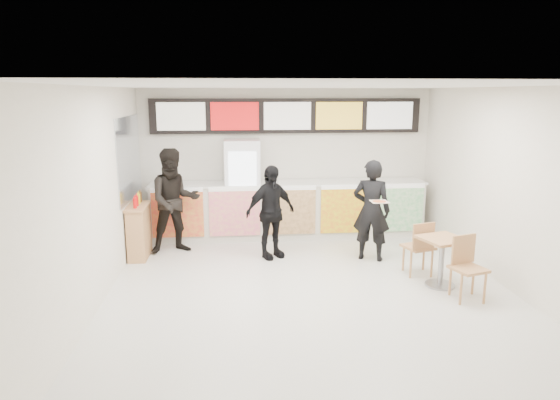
{
  "coord_description": "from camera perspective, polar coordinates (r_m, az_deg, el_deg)",
  "views": [
    {
      "loc": [
        -1.12,
        -6.78,
        2.91
      ],
      "look_at": [
        -0.36,
        1.2,
        1.18
      ],
      "focal_mm": 32.0,
      "sensor_mm": 36.0,
      "label": 1
    }
  ],
  "objects": [
    {
      "name": "menu_board",
      "position": [
        10.26,
        0.82,
        9.6
      ],
      "size": [
        5.5,
        0.14,
        0.7
      ],
      "color": "black",
      "rests_on": "wall_back"
    },
    {
      "name": "cafe_table",
      "position": [
        8.0,
        18.02,
        -5.75
      ],
      "size": [
        0.87,
        1.61,
        0.91
      ],
      "rotation": [
        0.0,
        0.0,
        0.3
      ],
      "color": "tan",
      "rests_on": "floor"
    },
    {
      "name": "ceiling",
      "position": [
        6.87,
        4.02,
        12.89
      ],
      "size": [
        7.0,
        7.0,
        0.0
      ],
      "primitive_type": "plane",
      "rotation": [
        3.14,
        0.0,
        0.0
      ],
      "color": "white",
      "rests_on": "wall_back"
    },
    {
      "name": "drinks_fridge",
      "position": [
        10.07,
        -4.31,
        1.21
      ],
      "size": [
        0.7,
        0.67,
        2.0
      ],
      "color": "white",
      "rests_on": "floor"
    },
    {
      "name": "customer_left",
      "position": [
        9.33,
        -11.98,
        -0.12
      ],
      "size": [
        1.11,
        0.96,
        1.93
      ],
      "primitive_type": "imported",
      "rotation": [
        0.0,
        0.0,
        0.28
      ],
      "color": "black",
      "rests_on": "floor"
    },
    {
      "name": "pizza_slice",
      "position": [
        8.39,
        11.29,
        -0.13
      ],
      "size": [
        0.36,
        0.36,
        0.02
      ],
      "color": "beige",
      "rests_on": "customer_main"
    },
    {
      "name": "floor",
      "position": [
        7.46,
        3.67,
        -10.82
      ],
      "size": [
        7.0,
        7.0,
        0.0
      ],
      "primitive_type": "plane",
      "color": "beige",
      "rests_on": "ground"
    },
    {
      "name": "customer_main",
      "position": [
        8.87,
        10.4,
        -1.17
      ],
      "size": [
        0.77,
        0.65,
        1.79
      ],
      "primitive_type": "imported",
      "rotation": [
        0.0,
        0.0,
        2.73
      ],
      "color": "black",
      "rests_on": "floor"
    },
    {
      "name": "wall_left",
      "position": [
        7.17,
        -20.54,
        0.05
      ],
      "size": [
        0.0,
        7.0,
        7.0
      ],
      "primitive_type": "plane",
      "rotation": [
        1.57,
        0.0,
        1.57
      ],
      "color": "silver",
      "rests_on": "floor"
    },
    {
      "name": "condiment_ledge",
      "position": [
        9.32,
        -15.8,
        -3.39
      ],
      "size": [
        0.34,
        0.85,
        1.13
      ],
      "color": "tan",
      "rests_on": "floor"
    },
    {
      "name": "service_counter",
      "position": [
        10.21,
        0.98,
        -1.08
      ],
      "size": [
        5.56,
        0.77,
        1.14
      ],
      "color": "silver",
      "rests_on": "floor"
    },
    {
      "name": "customer_mid",
      "position": [
        8.84,
        -1.09,
        -1.39
      ],
      "size": [
        1.06,
        0.82,
        1.68
      ],
      "primitive_type": "imported",
      "rotation": [
        0.0,
        0.0,
        0.49
      ],
      "color": "black",
      "rests_on": "floor"
    },
    {
      "name": "wall_right",
      "position": [
        8.06,
        25.4,
        0.9
      ],
      "size": [
        0.0,
        7.0,
        7.0
      ],
      "primitive_type": "plane",
      "rotation": [
        1.57,
        0.0,
        -1.57
      ],
      "color": "silver",
      "rests_on": "floor"
    },
    {
      "name": "mirror_panel",
      "position": [
        9.49,
        -16.83,
        4.62
      ],
      "size": [
        0.01,
        2.0,
        1.5
      ],
      "primitive_type": "cube",
      "color": "#B2B7BF",
      "rests_on": "wall_left"
    },
    {
      "name": "wall_back",
      "position": [
        10.44,
        0.75,
        4.4
      ],
      "size": [
        6.0,
        0.0,
        6.0
      ],
      "primitive_type": "plane",
      "rotation": [
        1.57,
        0.0,
        0.0
      ],
      "color": "silver",
      "rests_on": "floor"
    }
  ]
}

